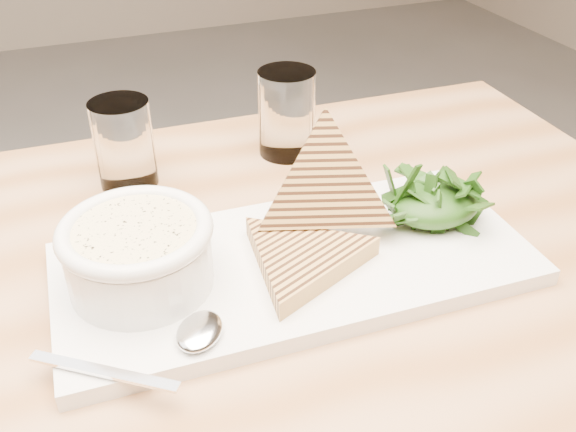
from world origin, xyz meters
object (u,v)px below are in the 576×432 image
object	(u,v)px
platter	(296,264)
glass_near	(124,144)
table_top	(179,332)
glass_far	(287,113)
soup_bowl	(140,260)

from	to	relation	value
platter	glass_near	size ratio (longest dim) A/B	4.38
table_top	glass_far	distance (m)	0.32
soup_bowl	glass_near	world-z (taller)	glass_near
table_top	glass_far	size ratio (longest dim) A/B	10.50
table_top	glass_far	bearing A→B (deg)	51.32
glass_far	platter	bearing A→B (deg)	-108.89
glass_far	glass_near	bearing A→B (deg)	-178.41
soup_bowl	glass_near	size ratio (longest dim) A/B	1.25
platter	soup_bowl	bearing A→B (deg)	174.34
platter	glass_far	world-z (taller)	glass_far
glass_near	glass_far	distance (m)	0.20
table_top	glass_near	bearing A→B (deg)	89.99
glass_near	platter	bearing A→B (deg)	-61.60
table_top	glass_near	xyz separation A→B (m)	(0.00, 0.24, 0.07)
table_top	soup_bowl	bearing A→B (deg)	121.70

